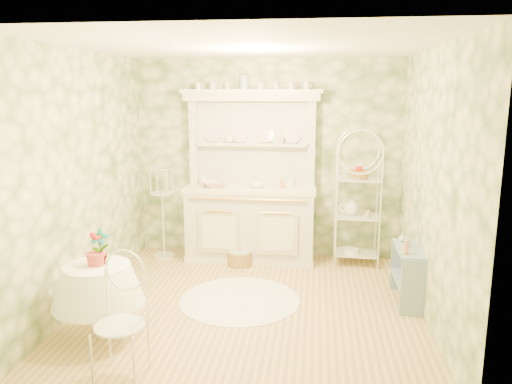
# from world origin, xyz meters

# --- Properties ---
(floor) EXTENTS (3.60, 3.60, 0.00)m
(floor) POSITION_xyz_m (0.00, 0.00, 0.00)
(floor) COLOR tan
(floor) RESTS_ON ground
(ceiling) EXTENTS (3.60, 3.60, 0.00)m
(ceiling) POSITION_xyz_m (0.00, 0.00, 2.70)
(ceiling) COLOR white
(ceiling) RESTS_ON floor
(wall_left) EXTENTS (3.60, 3.60, 0.00)m
(wall_left) POSITION_xyz_m (-1.80, 0.00, 1.35)
(wall_left) COLOR beige
(wall_left) RESTS_ON floor
(wall_right) EXTENTS (3.60, 3.60, 0.00)m
(wall_right) POSITION_xyz_m (1.80, 0.00, 1.35)
(wall_right) COLOR beige
(wall_right) RESTS_ON floor
(wall_back) EXTENTS (3.60, 3.60, 0.00)m
(wall_back) POSITION_xyz_m (0.00, 1.80, 1.35)
(wall_back) COLOR beige
(wall_back) RESTS_ON floor
(wall_front) EXTENTS (3.60, 3.60, 0.00)m
(wall_front) POSITION_xyz_m (0.00, -1.80, 1.35)
(wall_front) COLOR beige
(wall_front) RESTS_ON floor
(kitchen_dresser) EXTENTS (1.87, 0.61, 2.29)m
(kitchen_dresser) POSITION_xyz_m (-0.20, 1.52, 1.15)
(kitchen_dresser) COLOR silver
(kitchen_dresser) RESTS_ON floor
(bakers_rack) EXTENTS (0.56, 0.41, 1.73)m
(bakers_rack) POSITION_xyz_m (1.21, 1.50, 0.87)
(bakers_rack) COLOR white
(bakers_rack) RESTS_ON floor
(side_shelf) EXTENTS (0.30, 0.76, 0.64)m
(side_shelf) POSITION_xyz_m (1.68, 0.31, 0.32)
(side_shelf) COLOR #7B9AB0
(side_shelf) RESTS_ON floor
(round_table) EXTENTS (0.73, 0.73, 0.66)m
(round_table) POSITION_xyz_m (-1.30, -0.87, 0.33)
(round_table) COLOR white
(round_table) RESTS_ON floor
(cafe_chair) EXTENTS (0.46, 0.46, 0.90)m
(cafe_chair) POSITION_xyz_m (-0.85, -1.48, 0.45)
(cafe_chair) COLOR white
(cafe_chair) RESTS_ON floor
(birdcage_stand) EXTENTS (0.35, 0.35, 1.38)m
(birdcage_stand) POSITION_xyz_m (-1.40, 1.44, 0.69)
(birdcage_stand) COLOR white
(birdcage_stand) RESTS_ON floor
(floor_basket) EXTENTS (0.49, 0.49, 0.24)m
(floor_basket) POSITION_xyz_m (-0.31, 1.26, 0.12)
(floor_basket) COLOR olive
(floor_basket) RESTS_ON floor
(lace_rug) EXTENTS (1.66, 1.66, 0.01)m
(lace_rug) POSITION_xyz_m (-0.14, 0.13, 0.01)
(lace_rug) COLOR white
(lace_rug) RESTS_ON floor
(bowl_floral) EXTENTS (0.42, 0.42, 0.08)m
(bowl_floral) POSITION_xyz_m (-0.68, 1.47, 1.02)
(bowl_floral) COLOR white
(bowl_floral) RESTS_ON kitchen_dresser
(bowl_white) EXTENTS (0.21, 0.21, 0.07)m
(bowl_white) POSITION_xyz_m (-0.11, 1.49, 1.02)
(bowl_white) COLOR white
(bowl_white) RESTS_ON kitchen_dresser
(cup_left) EXTENTS (0.15, 0.15, 0.10)m
(cup_left) POSITION_xyz_m (-0.51, 1.68, 1.61)
(cup_left) COLOR white
(cup_left) RESTS_ON kitchen_dresser
(cup_right) EXTENTS (0.10, 0.10, 0.09)m
(cup_right) POSITION_xyz_m (0.19, 1.68, 1.61)
(cup_right) COLOR white
(cup_right) RESTS_ON kitchen_dresser
(potted_geranium) EXTENTS (0.20, 0.15, 0.33)m
(potted_geranium) POSITION_xyz_m (-1.26, -0.86, 0.85)
(potted_geranium) COLOR #3F7238
(potted_geranium) RESTS_ON round_table
(bottle_amber) EXTENTS (0.08, 0.08, 0.16)m
(bottle_amber) POSITION_xyz_m (1.61, 0.10, 0.68)
(bottle_amber) COLOR #CD8051
(bottle_amber) RESTS_ON side_shelf
(bottle_blue) EXTENTS (0.06, 0.06, 0.11)m
(bottle_blue) POSITION_xyz_m (1.67, 0.35, 0.65)
(bottle_blue) COLOR #8FABBE
(bottle_blue) RESTS_ON side_shelf
(bottle_glass) EXTENTS (0.10, 0.10, 0.10)m
(bottle_glass) POSITION_xyz_m (1.65, 0.55, 0.65)
(bottle_glass) COLOR silver
(bottle_glass) RESTS_ON side_shelf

